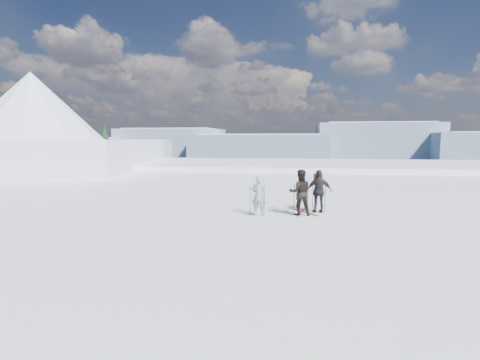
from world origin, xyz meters
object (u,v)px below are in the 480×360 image
object	(u,v)px
skier_dark	(300,192)
skier_pack	(319,191)
skier_grey	(259,196)
skis_loose	(303,212)

from	to	relation	value
skier_dark	skier_pack	bearing A→B (deg)	-146.89
skier_pack	skier_grey	bearing A→B (deg)	15.43
skier_grey	skier_dark	xyz separation A→B (m)	(1.63, 0.34, 0.12)
skier_dark	skier_pack	distance (m)	1.01
skier_pack	skis_loose	xyz separation A→B (m)	(-0.64, -0.10, -0.88)
skis_loose	skier_dark	bearing A→B (deg)	-105.84
skier_dark	skier_pack	size ratio (longest dim) A/B	1.03
skier_grey	skier_pack	xyz separation A→B (m)	(2.42, 0.97, 0.09)
skier_dark	skis_loose	bearing A→B (deg)	-111.55
skier_grey	skier_dark	size ratio (longest dim) A/B	0.87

